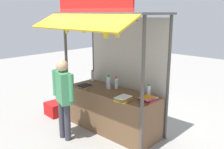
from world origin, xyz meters
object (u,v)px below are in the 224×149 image
object	(u,v)px
water_bottle_back_left	(149,91)
banana_bunch_rightmost	(84,29)
water_bottle_far_left	(108,82)
water_bottle_mid_left	(93,76)
magazine_stack_mid_right	(85,86)
plastic_crate	(56,108)
banana_bunch_inner_right	(117,32)
magazine_stack_front_right	(148,99)
banana_bunch_leftmost	(67,30)
banana_bunch_inner_left	(106,34)
water_bottle_front_left	(116,83)
magazine_stack_right	(123,99)
vendor_person	(63,92)

from	to	relation	value
water_bottle_back_left	banana_bunch_rightmost	bearing A→B (deg)	-147.12
water_bottle_far_left	water_bottle_mid_left	xyz separation A→B (m)	(-0.72, 0.21, -0.02)
magazine_stack_mid_right	plastic_crate	world-z (taller)	magazine_stack_mid_right
banana_bunch_inner_right	plastic_crate	distance (m)	2.87
magazine_stack_mid_right	magazine_stack_front_right	bearing A→B (deg)	7.28
banana_bunch_inner_right	banana_bunch_leftmost	bearing A→B (deg)	179.93
water_bottle_far_left	banana_bunch_inner_left	bearing A→B (deg)	-49.88
water_bottle_front_left	water_bottle_mid_left	size ratio (longest dim) A/B	0.98
water_bottle_back_left	water_bottle_far_left	world-z (taller)	water_bottle_far_left
water_bottle_front_left	magazine_stack_right	size ratio (longest dim) A/B	0.79
magazine_stack_mid_right	banana_bunch_inner_left	bearing A→B (deg)	-16.71
water_bottle_front_left	vendor_person	bearing A→B (deg)	-108.96
vendor_person	magazine_stack_mid_right	bearing A→B (deg)	-53.38
banana_bunch_inner_left	plastic_crate	size ratio (longest dim) A/B	0.70
magazine_stack_mid_right	plastic_crate	size ratio (longest dim) A/B	0.65
magazine_stack_right	banana_bunch_rightmost	world-z (taller)	banana_bunch_rightmost
magazine_stack_right	banana_bunch_rightmost	xyz separation A→B (m)	(-0.84, -0.18, 1.22)
water_bottle_front_left	plastic_crate	distance (m)	1.79
plastic_crate	water_bottle_mid_left	bearing A→B (deg)	41.23
water_bottle_front_left	banana_bunch_leftmost	size ratio (longest dim) A/B	0.90
water_bottle_far_left	vendor_person	size ratio (longest dim) A/B	0.19
magazine_stack_mid_right	vendor_person	xyz separation A→B (m)	(0.22, -0.72, 0.07)
water_bottle_back_left	magazine_stack_mid_right	xyz separation A→B (m)	(-1.39, -0.40, -0.10)
water_bottle_back_left	water_bottle_far_left	size ratio (longest dim) A/B	0.85
water_bottle_mid_left	banana_bunch_inner_left	distance (m)	1.75
banana_bunch_rightmost	vendor_person	bearing A→B (deg)	-106.47
magazine_stack_front_right	vendor_person	bearing A→B (deg)	-145.13
banana_bunch_rightmost	banana_bunch_inner_left	xyz separation A→B (m)	(0.57, 0.00, -0.05)
magazine_stack_mid_right	water_bottle_front_left	bearing A→B (deg)	32.08
water_bottle_back_left	banana_bunch_inner_left	bearing A→B (deg)	-124.94
magazine_stack_right	banana_bunch_inner_right	xyz separation A→B (m)	(0.00, -0.18, 1.21)
water_bottle_back_left	water_bottle_front_left	xyz separation A→B (m)	(-0.80, -0.03, 0.00)
banana_bunch_leftmost	banana_bunch_inner_right	bearing A→B (deg)	-0.07
banana_bunch_inner_left	water_bottle_mid_left	bearing A→B (deg)	147.62
banana_bunch_leftmost	banana_bunch_inner_left	bearing A→B (deg)	-0.10
magazine_stack_front_right	water_bottle_back_left	bearing A→B (deg)	124.04
vendor_person	banana_bunch_inner_right	bearing A→B (deg)	-135.66
water_bottle_front_left	magazine_stack_front_right	bearing A→B (deg)	-10.60
water_bottle_front_left	banana_bunch_leftmost	distance (m)	1.49
water_bottle_far_left	magazine_stack_front_right	size ratio (longest dim) A/B	0.91
magazine_stack_front_right	magazine_stack_mid_right	distance (m)	1.54
magazine_stack_mid_right	banana_bunch_inner_right	xyz separation A→B (m)	(1.19, -0.28, 1.23)
banana_bunch_inner_left	vendor_person	bearing A→B (deg)	-147.84
banana_bunch_rightmost	plastic_crate	size ratio (longest dim) A/B	0.56
water_bottle_mid_left	vendor_person	distance (m)	1.26
water_bottle_far_left	vendor_person	distance (m)	1.00
magazine_stack_right	banana_bunch_inner_left	size ratio (longest dim) A/B	1.04
banana_bunch_rightmost	plastic_crate	xyz separation A→B (m)	(-1.26, 0.14, -1.97)
water_bottle_mid_left	magazine_stack_front_right	size ratio (longest dim) A/B	0.80
water_bottle_back_left	magazine_stack_front_right	size ratio (longest dim) A/B	0.77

